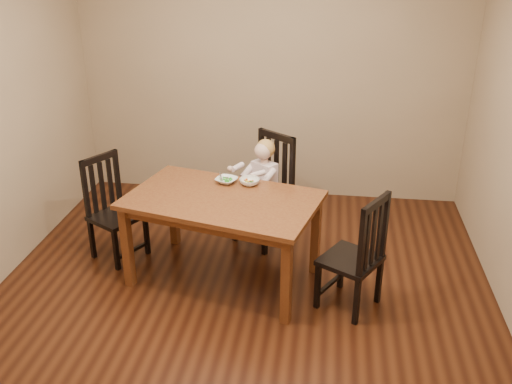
# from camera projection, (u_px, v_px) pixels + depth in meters

# --- Properties ---
(room) EXTENTS (4.01, 4.01, 2.71)m
(room) POSITION_uv_depth(u_px,v_px,m) (240.00, 133.00, 4.02)
(room) COLOR #3F1D0D
(room) RESTS_ON ground
(dining_table) EXTENTS (1.65, 1.22, 0.74)m
(dining_table) POSITION_uv_depth(u_px,v_px,m) (222.00, 207.00, 4.51)
(dining_table) COLOR #502212
(dining_table) RESTS_ON room
(chair_child) EXTENTS (0.60, 0.59, 1.01)m
(chair_child) POSITION_uv_depth(u_px,v_px,m) (267.00, 191.00, 5.20)
(chair_child) COLOR black
(chair_child) RESTS_ON room
(chair_left) EXTENTS (0.53, 0.53, 0.92)m
(chair_left) POSITION_uv_depth(u_px,v_px,m) (113.00, 210.00, 4.95)
(chair_left) COLOR black
(chair_left) RESTS_ON room
(chair_right) EXTENTS (0.54, 0.55, 0.95)m
(chair_right) POSITION_uv_depth(u_px,v_px,m) (357.00, 256.00, 4.22)
(chair_right) COLOR black
(chair_right) RESTS_ON room
(toddler) EXTENTS (0.45, 0.47, 0.50)m
(toddler) POSITION_uv_depth(u_px,v_px,m) (263.00, 180.00, 5.12)
(toddler) COLOR silver
(toddler) RESTS_ON chair_child
(bowl_peas) EXTENTS (0.22, 0.22, 0.04)m
(bowl_peas) POSITION_uv_depth(u_px,v_px,m) (226.00, 180.00, 4.73)
(bowl_peas) COLOR white
(bowl_peas) RESTS_ON dining_table
(bowl_veg) EXTENTS (0.17, 0.17, 0.05)m
(bowl_veg) POSITION_uv_depth(u_px,v_px,m) (250.00, 182.00, 4.70)
(bowl_veg) COLOR white
(bowl_veg) RESTS_ON dining_table
(fork) EXTENTS (0.05, 0.12, 0.05)m
(fork) POSITION_uv_depth(u_px,v_px,m) (221.00, 178.00, 4.72)
(fork) COLOR silver
(fork) RESTS_ON bowl_peas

